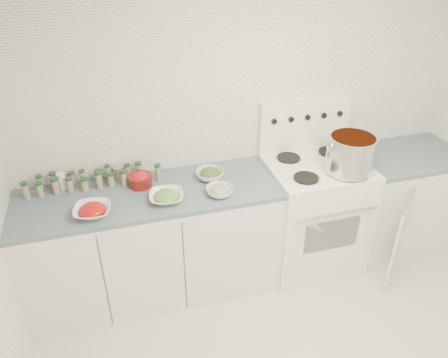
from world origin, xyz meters
TOP-DOWN VIEW (x-y plane):
  - room_walls at (0.00, 0.00)m, footprint 3.54×3.04m
  - counter_left at (-0.82, 1.19)m, footprint 1.85×0.62m
  - stove at (0.48, 1.19)m, footprint 0.76×0.70m
  - counter_right at (1.30, 1.19)m, footprint 0.89×0.90m
  - stock_pot at (0.65, 1.03)m, footprint 0.37×0.35m
  - bowl_tomato at (-1.20, 1.03)m, footprint 0.27×0.27m
  - bowl_snowpea at (-0.71, 1.06)m, footprint 0.26×0.26m
  - bowl_broccoli at (-0.36, 1.26)m, footprint 0.23×0.23m
  - bowl_zucchini at (-0.35, 1.03)m, footprint 0.20×0.20m
  - bowl_pepper at (-0.86, 1.30)m, footprint 0.17×0.17m
  - salt_canister at (-1.40, 1.41)m, footprint 0.08×0.08m
  - tin_can at (-1.00, 1.45)m, footprint 0.09×0.09m
  - spice_cluster at (-1.23, 1.39)m, footprint 0.95×0.16m

SIDE VIEW (x-z plane):
  - counter_right at x=1.30m, z-range 0.00..0.90m
  - counter_left at x=-0.82m, z-range 0.00..0.90m
  - stove at x=0.48m, z-range -0.18..1.18m
  - bowl_snowpea at x=-0.71m, z-range 0.89..0.97m
  - bowl_tomato at x=-1.20m, z-range 0.89..0.97m
  - bowl_zucchini at x=-0.35m, z-range 0.90..0.97m
  - bowl_broccoli at x=-0.36m, z-range 0.90..0.98m
  - tin_can at x=-1.00m, z-range 0.90..1.00m
  - bowl_pepper at x=-0.86m, z-range 0.90..1.00m
  - spice_cluster at x=-1.23m, z-range 0.89..1.03m
  - salt_canister at x=-1.40m, z-range 0.90..1.02m
  - stock_pot at x=0.65m, z-range 0.96..1.23m
  - room_walls at x=0.00m, z-range 0.30..2.82m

